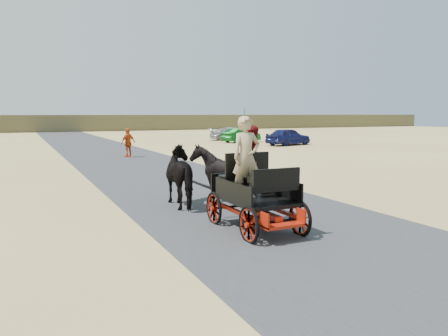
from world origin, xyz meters
name	(u,v)px	position (x,y,z in m)	size (l,w,h in m)	color
ground	(327,244)	(0.00, 0.00, 0.00)	(140.00, 140.00, 0.00)	tan
road	(327,244)	(0.00, 0.00, 0.01)	(6.00, 140.00, 0.01)	#38383A
ridge_far	(57,123)	(0.00, 62.00, 1.20)	(140.00, 6.00, 2.40)	brown
carriage	(255,213)	(-0.73, 1.60, 0.36)	(1.30, 2.40, 0.72)	black
horse_left	(185,176)	(-1.28, 4.60, 0.85)	(0.91, 2.01, 1.70)	black
horse_right	(220,174)	(-0.18, 4.60, 0.85)	(1.37, 1.54, 1.70)	black
driver_man	(246,157)	(-0.93, 1.65, 1.62)	(0.66, 0.43, 1.80)	tan
passenger_woman	(254,159)	(-0.43, 2.20, 1.51)	(0.77, 0.60, 1.58)	#660C0F
pedestrian	(128,143)	(0.52, 19.05, 0.86)	(1.01, 0.42, 1.73)	#C44916
car_a	(288,137)	(14.69, 23.33, 0.70)	(1.66, 4.13, 1.41)	navy
car_b	(241,135)	(12.97, 28.31, 0.64)	(1.35, 3.86, 1.27)	#0C4C19
car_c	(230,134)	(13.26, 31.14, 0.59)	(1.65, 4.06, 1.18)	#B2B2B7
car_d	(233,132)	(16.00, 36.00, 0.56)	(1.85, 4.01, 1.11)	silver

